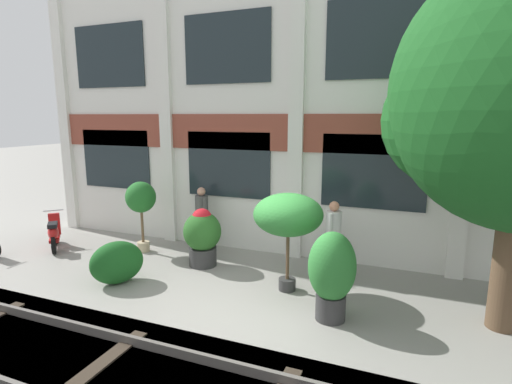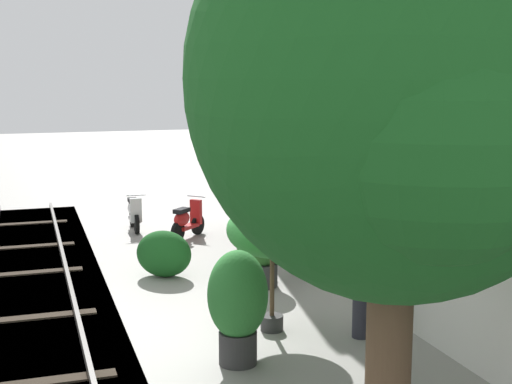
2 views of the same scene
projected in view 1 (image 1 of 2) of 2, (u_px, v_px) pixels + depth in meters
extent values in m
plane|color=gray|center=(250.00, 305.00, 7.51)|extent=(80.00, 80.00, 0.00)
cube|color=silver|center=(300.00, 97.00, 9.65)|extent=(14.61, 0.50, 7.89)
cube|color=brown|center=(296.00, 133.00, 9.57)|extent=(14.61, 0.06, 0.90)
cube|color=silver|center=(63.00, 101.00, 12.04)|extent=(0.36, 0.16, 7.89)
cube|color=silver|center=(165.00, 99.00, 10.70)|extent=(0.36, 0.16, 7.89)
cube|color=silver|center=(297.00, 97.00, 9.37)|extent=(0.36, 0.16, 7.89)
cube|color=silver|center=(471.00, 94.00, 8.04)|extent=(0.36, 0.16, 7.89)
cube|color=#1E282D|center=(116.00, 159.00, 11.72)|extent=(2.34, 0.04, 1.70)
cube|color=#1E282D|center=(228.00, 165.00, 10.38)|extent=(2.34, 0.04, 1.70)
cube|color=#1E282D|center=(373.00, 172.00, 9.05)|extent=(2.34, 0.04, 1.70)
cube|color=#1E282D|center=(109.00, 56.00, 11.17)|extent=(2.34, 0.04, 1.70)
cube|color=#1E282D|center=(227.00, 48.00, 9.84)|extent=(2.34, 0.04, 1.70)
cube|color=#1E282D|center=(381.00, 37.00, 8.51)|extent=(2.34, 0.04, 1.70)
cube|color=#605B56|center=(200.00, 358.00, 5.75)|extent=(22.61, 0.07, 0.15)
cube|color=#382D23|center=(93.00, 370.00, 5.58)|extent=(0.24, 2.10, 0.03)
cylinder|color=brown|center=(509.00, 252.00, 6.47)|extent=(0.47, 0.47, 2.67)
sphere|color=#19561E|center=(451.00, 121.00, 6.63)|extent=(2.25, 2.25, 2.25)
cylinder|color=tan|center=(143.00, 246.00, 10.48)|extent=(0.32, 0.32, 0.26)
cylinder|color=brown|center=(142.00, 223.00, 10.35)|extent=(0.07, 0.07, 1.04)
ellipsoid|color=#236B28|center=(141.00, 197.00, 10.23)|extent=(0.77, 0.77, 0.80)
cylinder|color=#333333|center=(330.00, 307.00, 6.96)|extent=(0.52, 0.52, 0.45)
ellipsoid|color=#2D7A33|center=(332.00, 266.00, 6.82)|extent=(0.82, 0.82, 1.22)
cylinder|color=#333333|center=(287.00, 284.00, 8.15)|extent=(0.35, 0.35, 0.24)
cylinder|color=brown|center=(288.00, 251.00, 8.02)|extent=(0.07, 0.07, 1.18)
ellipsoid|color=#2D7A33|center=(288.00, 214.00, 7.88)|extent=(1.39, 1.39, 0.83)
cylinder|color=#333333|center=(203.00, 256.00, 9.48)|extent=(0.65, 0.65, 0.44)
ellipsoid|color=#286023|center=(202.00, 231.00, 9.37)|extent=(0.89, 0.89, 0.93)
sphere|color=red|center=(202.00, 219.00, 9.31)|extent=(0.49, 0.49, 0.49)
cylinder|color=black|center=(56.00, 235.00, 11.09)|extent=(0.40, 0.40, 0.48)
cylinder|color=black|center=(54.00, 245.00, 10.28)|extent=(0.40, 0.40, 0.48)
cube|color=red|center=(55.00, 238.00, 10.67)|extent=(0.65, 0.65, 0.08)
ellipsoid|color=red|center=(53.00, 232.00, 10.39)|extent=(0.58, 0.58, 0.36)
cube|color=black|center=(52.00, 225.00, 10.35)|extent=(0.47, 0.47, 0.10)
cube|color=red|center=(55.00, 224.00, 10.96)|extent=(0.28, 0.28, 0.60)
cylinder|color=#B7B7BF|center=(53.00, 210.00, 10.91)|extent=(0.38, 0.38, 0.03)
cylinder|color=#282833|center=(332.00, 255.00, 8.91)|extent=(0.26, 0.26, 0.91)
cylinder|color=silver|center=(334.00, 223.00, 8.77)|extent=(0.34, 0.34, 0.54)
sphere|color=tan|center=(334.00, 206.00, 8.70)|extent=(0.22, 0.22, 0.22)
cylinder|color=silver|center=(331.00, 224.00, 8.57)|extent=(0.09, 0.09, 0.49)
cylinder|color=silver|center=(337.00, 220.00, 8.95)|extent=(0.09, 0.09, 0.49)
cylinder|color=#282833|center=(202.00, 234.00, 10.59)|extent=(0.26, 0.26, 0.86)
cylinder|color=#4C4C4C|center=(202.00, 207.00, 10.45)|extent=(0.34, 0.34, 0.60)
sphere|color=tan|center=(201.00, 191.00, 10.37)|extent=(0.22, 0.22, 0.22)
cylinder|color=#4C4C4C|center=(199.00, 204.00, 10.63)|extent=(0.09, 0.09, 0.54)
cylinder|color=#4C4C4C|center=(205.00, 207.00, 10.26)|extent=(0.09, 0.09, 0.54)
ellipsoid|color=#19561E|center=(117.00, 262.00, 8.43)|extent=(1.20, 1.31, 0.91)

